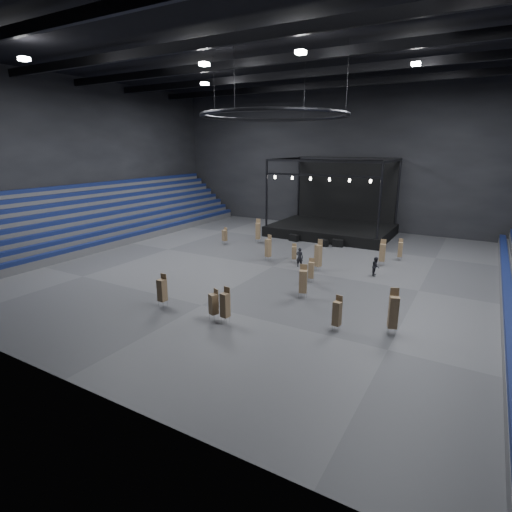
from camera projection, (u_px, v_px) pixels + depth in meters
The scene contains 29 objects.
floor at pixel (273, 267), 36.22m from camera, with size 50.00×50.00×0.00m, color #444446.
ceiling at pixel (275, 48), 31.42m from camera, with size 50.00×42.00×0.20m, color black.
wall_back at pixel (349, 159), 51.35m from camera, with size 50.00×0.20×18.00m, color black.
wall_front at pixel (36, 186), 16.29m from camera, with size 50.00×0.20×18.00m, color black.
wall_left at pixel (81, 160), 45.87m from camera, with size 0.20×42.00×18.00m, color black.
bleachers_left at pixel (100, 224), 46.81m from camera, with size 7.20×40.00×6.40m.
stage at pixel (334, 222), 49.39m from camera, with size 14.00×10.00×9.20m.
truss_ring at pixel (274, 115), 32.75m from camera, with size 12.30×12.30×5.15m.
roof_girders at pixel (275, 59), 31.63m from camera, with size 49.00×30.35×0.70m.
floodlights at pixel (249, 59), 28.46m from camera, with size 28.60×16.60×0.25m.
flight_case_left at pixel (294, 238), 45.89m from camera, with size 1.13×0.57×0.75m, color black.
flight_case_mid at pixel (323, 243), 43.57m from camera, with size 1.12×0.56×0.74m, color black.
flight_case_right at pixel (338, 243), 43.29m from camera, with size 1.17×0.59×0.78m, color black.
chair_stack_0 at pixel (162, 290), 26.93m from camera, with size 0.54×0.54×2.30m.
chair_stack_1 at pixel (337, 313), 23.39m from camera, with size 0.49×0.49×2.19m.
chair_stack_2 at pixel (214, 303), 24.90m from camera, with size 0.63×0.63×2.02m.
chair_stack_3 at pixel (258, 231), 44.87m from camera, with size 0.66×0.66×2.70m.
chair_stack_4 at pixel (225, 304), 24.45m from camera, with size 0.53×0.53×2.30m.
chair_stack_5 at pixel (225, 235), 44.35m from camera, with size 0.50×0.50×1.86m.
chair_stack_6 at pixel (318, 255), 34.66m from camera, with size 0.63×0.63×2.80m.
chair_stack_7 at pixel (311, 270), 31.83m from camera, with size 0.55×0.55×1.98m.
chair_stack_8 at pixel (303, 281), 28.40m from camera, with size 0.70×0.70×2.49m.
chair_stack_9 at pixel (382, 252), 36.22m from camera, with size 0.58×0.58×2.42m.
chair_stack_10 at pixel (294, 252), 37.26m from camera, with size 0.57×0.57×1.81m.
chair_stack_11 at pixel (268, 247), 37.88m from camera, with size 0.56×0.56×2.49m.
chair_stack_12 at pixel (400, 249), 38.03m from camera, with size 0.49×0.49×2.08m.
chair_stack_13 at pixel (393, 311), 22.87m from camera, with size 0.66×0.66×2.80m.
man_center at pixel (300, 257), 35.97m from camera, with size 0.65×0.43×1.78m, color black.
crew_member at pixel (376, 266), 33.54m from camera, with size 0.78×0.61×1.61m, color black.
Camera 1 is at (16.01, -30.77, 10.59)m, focal length 28.00 mm.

